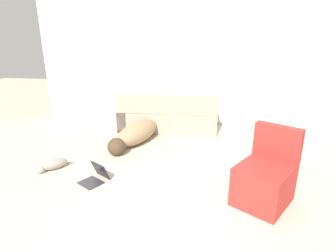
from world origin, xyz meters
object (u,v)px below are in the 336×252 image
(couch, at_px, (168,117))
(side_chair, at_px, (265,178))
(dog, at_px, (136,133))
(cat, at_px, (53,165))
(laptop_open, at_px, (96,175))

(couch, relative_size, side_chair, 2.31)
(dog, relative_size, side_chair, 1.89)
(cat, height_order, laptop_open, laptop_open)
(couch, xyz_separation_m, laptop_open, (-0.63, -2.29, -0.20))
(couch, bearing_deg, laptop_open, 73.53)
(cat, relative_size, laptop_open, 1.07)
(couch, relative_size, laptop_open, 4.68)
(couch, height_order, laptop_open, couch)
(cat, distance_m, laptop_open, 0.80)
(cat, xyz_separation_m, laptop_open, (0.77, -0.22, 0.00))
(cat, height_order, side_chair, side_chair)
(couch, xyz_separation_m, cat, (-1.40, -2.07, -0.20))
(dog, relative_size, laptop_open, 3.83)
(dog, xyz_separation_m, side_chair, (2.00, -1.56, 0.11))
(dog, height_order, cat, dog)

